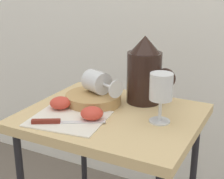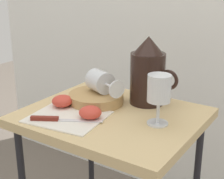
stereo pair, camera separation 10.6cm
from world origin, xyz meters
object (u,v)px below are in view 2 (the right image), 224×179
object	(u,v)px
table	(112,133)
wine_glass_upright	(159,91)
wine_glass_tipped_near	(101,82)
knife	(56,119)
basket_tray	(96,98)
apple_half_right	(90,112)
pitcher	(148,77)
apple_half_left	(62,101)

from	to	relation	value
table	wine_glass_upright	size ratio (longest dim) A/B	4.49
wine_glass_upright	wine_glass_tipped_near	size ratio (longest dim) A/B	0.97
wine_glass_tipped_near	knife	bearing A→B (deg)	-94.17
basket_tray	apple_half_right	distance (m)	0.14
wine_glass_upright	apple_half_right	xyz separation A→B (m)	(-0.19, -0.08, -0.08)
table	pitcher	size ratio (longest dim) A/B	2.95
wine_glass_upright	table	bearing A→B (deg)	-178.08
wine_glass_upright	apple_half_left	bearing A→B (deg)	-170.31
table	knife	bearing A→B (deg)	-124.96
wine_glass_tipped_near	knife	distance (m)	0.22
wine_glass_tipped_near	pitcher	bearing A→B (deg)	29.03
pitcher	knife	distance (m)	0.34
table	wine_glass_tipped_near	distance (m)	0.18
table	apple_half_right	xyz separation A→B (m)	(-0.03, -0.08, 0.09)
table	wine_glass_upright	xyz separation A→B (m)	(0.16, 0.01, 0.17)
table	apple_half_right	bearing A→B (deg)	-109.90
pitcher	apple_half_left	size ratio (longest dim) A/B	3.34
table	knife	xyz separation A→B (m)	(-0.10, -0.15, 0.08)
table	wine_glass_upright	bearing A→B (deg)	1.92
wine_glass_upright	knife	world-z (taller)	wine_glass_upright
knife	apple_half_left	bearing A→B (deg)	121.03
apple_half_right	wine_glass_upright	bearing A→B (deg)	24.04
apple_half_right	pitcher	bearing A→B (deg)	70.35
table	apple_half_left	distance (m)	0.20
wine_glass_upright	apple_half_right	size ratio (longest dim) A/B	2.20
wine_glass_upright	wine_glass_tipped_near	world-z (taller)	wine_glass_upright
pitcher	wine_glass_tipped_near	bearing A→B (deg)	-150.97
basket_tray	knife	bearing A→B (deg)	-92.54
basket_tray	wine_glass_upright	size ratio (longest dim) A/B	1.24
basket_tray	apple_half_right	xyz separation A→B (m)	(0.07, -0.12, 0.01)
wine_glass_tipped_near	wine_glass_upright	bearing A→B (deg)	-13.59
apple_half_right	knife	distance (m)	0.11
pitcher	wine_glass_upright	world-z (taller)	pitcher
apple_half_left	apple_half_right	size ratio (longest dim) A/B	1.00
basket_tray	table	bearing A→B (deg)	-25.66
pitcher	wine_glass_upright	xyz separation A→B (m)	(0.11, -0.14, 0.01)
table	wine_glass_tipped_near	bearing A→B (deg)	143.78
wine_glass_tipped_near	knife	xyz separation A→B (m)	(-0.02, -0.22, -0.06)
pitcher	wine_glass_tipped_near	distance (m)	0.16
pitcher	wine_glass_upright	distance (m)	0.18
pitcher	knife	bearing A→B (deg)	-117.97
basket_tray	apple_half_left	bearing A→B (deg)	-125.61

